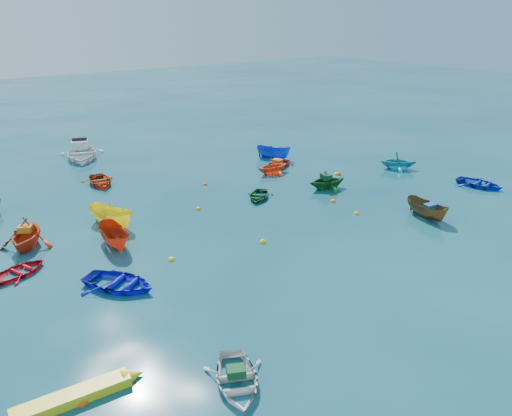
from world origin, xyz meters
TOP-DOWN VIEW (x-y plane):
  - ground at (0.00, 0.00)m, footprint 160.00×160.00m
  - dinghy_blue_sw at (-9.63, 1.87)m, footprint 3.76×4.03m
  - dinghy_white_near at (-8.96, -6.04)m, footprint 3.04×3.41m
  - sampan_brown_mid at (7.62, -1.16)m, footprint 1.49×3.03m
  - dinghy_blue_se at (15.06, -0.01)m, footprint 2.62×3.32m
  - dinghy_orange_w at (-11.76, 8.45)m, footprint 3.80×3.95m
  - sampan_yellow_mid at (-7.31, 8.50)m, footprint 2.21×3.39m
  - dinghy_green_e at (1.71, 7.04)m, footprint 2.99×2.94m
  - dinghy_cyan_se at (13.88, 5.90)m, footprint 3.42×3.43m
  - dinghy_red_nw at (-12.72, 5.67)m, footprint 2.91×2.49m
  - sampan_orange_n at (-8.17, 5.90)m, footprint 1.41×3.13m
  - dinghy_green_n at (6.48, 5.80)m, footprint 3.05×2.79m
  - dinghy_red_ne at (7.00, 11.62)m, footprint 3.23×2.87m
  - sampan_blue_far at (8.19, 13.71)m, footprint 2.35×3.09m
  - dinghy_red_far at (-5.33, 15.72)m, footprint 2.61×3.34m
  - dinghy_orange_far at (5.65, 10.57)m, footprint 2.58×2.26m
  - kayak_yellow at (-13.38, -3.67)m, footprint 4.24×0.96m
  - motorboat_white at (-4.21, 22.78)m, footprint 4.90×5.73m
  - tarp_green_a at (-8.92, -5.95)m, footprint 0.73×0.66m
  - tarp_blue_a at (7.60, -1.31)m, footprint 0.65×0.53m
  - tarp_orange_a at (-11.74, 8.49)m, footprint 0.79×0.74m
  - tarp_green_b at (6.38, 5.83)m, footprint 0.70×0.83m
  - tarp_orange_b at (6.90, 11.58)m, footprint 0.79×0.87m
  - buoy_or_a at (-13.18, -3.90)m, footprint 0.38×0.38m
  - buoy_ye_a at (4.73, 1.54)m, footprint 0.32×0.32m
  - buoy_or_b at (5.04, 3.76)m, footprint 0.36×0.36m
  - buoy_ye_b at (-6.65, 2.81)m, footprint 0.33×0.33m
  - buoy_or_c at (0.36, 11.29)m, footprint 0.31×0.31m
  - buoy_ye_c at (-1.98, 1.75)m, footprint 0.35×0.35m
  - buoy_or_d at (9.24, 7.44)m, footprint 0.38×0.38m
  - buoy_ye_d at (-2.31, 7.68)m, footprint 0.32×0.32m
  - buoy_or_e at (7.22, 12.60)m, footprint 0.32×0.32m
  - buoy_ye_e at (9.15, 7.60)m, footprint 0.31×0.31m

SIDE VIEW (x-z plane):
  - ground at x=0.00m, z-range 0.00..0.00m
  - dinghy_blue_sw at x=-9.63m, z-range -0.34..0.34m
  - dinghy_white_near at x=-8.96m, z-range -0.29..0.29m
  - sampan_brown_mid at x=7.62m, z-range -0.56..0.56m
  - dinghy_blue_se at x=15.06m, z-range -0.31..0.31m
  - dinghy_orange_w at x=-11.76m, z-range -0.80..0.80m
  - sampan_yellow_mid at x=-7.31m, z-range -0.61..0.61m
  - dinghy_green_e at x=1.71m, z-range -0.25..0.25m
  - dinghy_cyan_se at x=13.88m, z-range -0.68..0.68m
  - dinghy_red_nw at x=-12.72m, z-range -0.26..0.26m
  - sampan_orange_n at x=-8.17m, z-range -0.59..0.59m
  - dinghy_green_n at x=6.48m, z-range -0.68..0.68m
  - dinghy_red_ne at x=7.00m, z-range -0.28..0.28m
  - sampan_blue_far at x=8.19m, z-range -0.56..0.56m
  - dinghy_red_far at x=-5.33m, z-range -0.32..0.32m
  - dinghy_orange_far at x=5.65m, z-range -0.65..0.65m
  - kayak_yellow at x=-13.38m, z-range -0.21..0.21m
  - motorboat_white at x=-4.21m, z-range -0.80..0.80m
  - buoy_or_a at x=-13.18m, z-range -0.19..0.19m
  - buoy_ye_a at x=4.73m, z-range -0.16..0.16m
  - buoy_or_b at x=5.04m, z-range -0.18..0.18m
  - buoy_ye_b at x=-6.65m, z-range -0.16..0.16m
  - buoy_or_c at x=0.36m, z-range -0.15..0.15m
  - buoy_ye_c at x=-1.98m, z-range -0.18..0.18m
  - buoy_or_d at x=9.24m, z-range -0.19..0.19m
  - buoy_ye_d at x=-2.31m, z-range -0.16..0.16m
  - buoy_or_e at x=7.22m, z-range -0.16..0.16m
  - buoy_ye_e at x=9.15m, z-range -0.16..0.16m
  - tarp_green_a at x=-8.92m, z-range 0.29..0.58m
  - tarp_orange_b at x=6.90m, z-range 0.28..0.62m
  - tarp_blue_a at x=7.60m, z-range 0.56..0.85m
  - tarp_green_b at x=6.38m, z-range 0.68..1.03m
  - tarp_orange_a at x=-11.74m, z-range 0.80..1.11m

